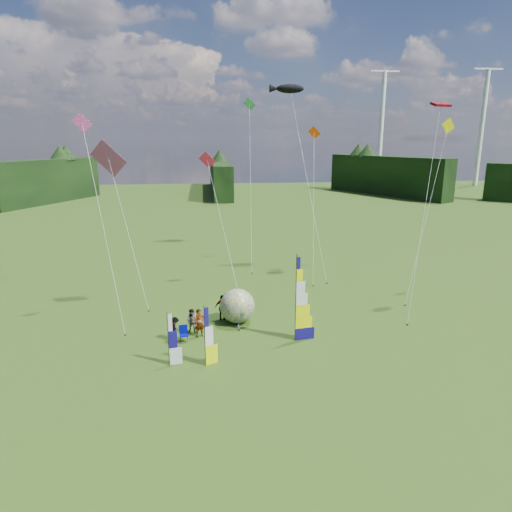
{
  "coord_description": "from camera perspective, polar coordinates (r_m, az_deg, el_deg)",
  "views": [
    {
      "loc": [
        -4.14,
        -23.12,
        12.54
      ],
      "look_at": [
        -1.0,
        4.0,
        5.5
      ],
      "focal_mm": 32.0,
      "sensor_mm": 36.0,
      "label": 1
    }
  ],
  "objects": [
    {
      "name": "kite_rainbow_delta",
      "position": [
        36.5,
        -15.85,
        4.81
      ],
      "size": [
        10.75,
        12.48,
        13.54
      ],
      "primitive_type": null,
      "rotation": [
        0.0,
        0.0,
        -0.27
      ],
      "color": "#FF0B00",
      "rests_on": "ground"
    },
    {
      "name": "small_kite_orange",
      "position": [
        42.85,
        7.24,
        7.02
      ],
      "size": [
        4.37,
        10.39,
        14.16
      ],
      "primitive_type": null,
      "rotation": [
        0.0,
        0.0,
        -0.07
      ],
      "color": "#E93F03",
      "rests_on": "ground"
    },
    {
      "name": "spectator_c",
      "position": [
        29.88,
        -10.1,
        -8.96
      ],
      "size": [
        0.44,
        1.03,
        1.56
      ],
      "primitive_type": "imported",
      "rotation": [
        0.0,
        0.0,
        1.64
      ],
      "color": "#66594C",
      "rests_on": "ground"
    },
    {
      "name": "small_kite_green",
      "position": [
        47.25,
        -0.69,
        9.79
      ],
      "size": [
        7.72,
        13.12,
        17.38
      ],
      "primitive_type": null,
      "rotation": [
        0.0,
        0.0,
        -0.38
      ],
      "color": "#3FB758",
      "rests_on": "ground"
    },
    {
      "name": "treeline_ring",
      "position": [
        25.0,
        3.35,
        -5.55
      ],
      "size": [
        210.0,
        210.0,
        8.0
      ],
      "primitive_type": null,
      "color": "#1A3610",
      "rests_on": "ground"
    },
    {
      "name": "spectator_d",
      "position": [
        32.63,
        -4.22,
        -6.44
      ],
      "size": [
        1.13,
        0.6,
        1.85
      ],
      "primitive_type": "imported",
      "rotation": [
        0.0,
        0.0,
        2.99
      ],
      "color": "#66594C",
      "rests_on": "ground"
    },
    {
      "name": "small_kite_pink",
      "position": [
        33.29,
        -18.71,
        4.83
      ],
      "size": [
        7.5,
        10.6,
        14.83
      ],
      "primitive_type": null,
      "rotation": [
        0.0,
        0.0,
        0.21
      ],
      "color": "#E246A3",
      "rests_on": "ground"
    },
    {
      "name": "side_banner_left",
      "position": [
        26.07,
        -6.42,
        -10.06
      ],
      "size": [
        0.93,
        0.5,
        3.53
      ],
      "primitive_type": null,
      "rotation": [
        0.0,
        0.0,
        0.43
      ],
      "color": "#F0FF00",
      "rests_on": "ground"
    },
    {
      "name": "small_kite_yellow",
      "position": [
        39.01,
        20.7,
        5.85
      ],
      "size": [
        8.79,
        9.05,
        14.66
      ],
      "primitive_type": null,
      "rotation": [
        0.0,
        0.0,
        0.24
      ],
      "color": "#FBE800",
      "rests_on": "ground"
    },
    {
      "name": "turbine_left",
      "position": [
        139.49,
        26.35,
        14.03
      ],
      "size": [
        8.0,
        1.2,
        30.0
      ],
      "primitive_type": null,
      "color": "silver",
      "rests_on": "ground"
    },
    {
      "name": "kite_parafoil",
      "position": [
        35.09,
        20.44,
        6.57
      ],
      "size": [
        8.04,
        9.79,
        16.55
      ],
      "primitive_type": null,
      "rotation": [
        0.0,
        0.0,
        0.1
      ],
      "color": "#A6000A",
      "rests_on": "ground"
    },
    {
      "name": "camp_chair",
      "position": [
        29.71,
        -9.01,
        -9.6
      ],
      "size": [
        0.67,
        0.67,
        1.04
      ],
      "primitive_type": null,
      "rotation": [
        0.0,
        0.0,
        0.13
      ],
      "color": "#000460",
      "rests_on": "ground"
    },
    {
      "name": "kite_whale",
      "position": [
        44.27,
        6.45,
        10.48
      ],
      "size": [
        9.46,
        14.57,
        19.07
      ],
      "primitive_type": null,
      "rotation": [
        0.0,
        0.0,
        0.37
      ],
      "color": "black",
      "rests_on": "ground"
    },
    {
      "name": "bol_inflatable",
      "position": [
        32.02,
        -2.35,
        -6.26
      ],
      "size": [
        2.97,
        2.97,
        2.43
      ],
      "primitive_type": "sphere",
      "rotation": [
        0.0,
        0.0,
        0.25
      ],
      "color": "#19359E",
      "rests_on": "ground"
    },
    {
      "name": "side_banner_far",
      "position": [
        26.51,
        -10.89,
        -10.29
      ],
      "size": [
        0.93,
        0.25,
        3.13
      ],
      "primitive_type": null,
      "rotation": [
        0.0,
        0.0,
        0.16
      ],
      "color": "white",
      "rests_on": "ground"
    },
    {
      "name": "feather_banner_main",
      "position": [
        28.76,
        5.0,
        -5.47
      ],
      "size": [
        1.48,
        0.3,
        5.53
      ],
      "primitive_type": null,
      "rotation": [
        0.0,
        0.0,
        0.14
      ],
      "color": "navy",
      "rests_on": "ground"
    },
    {
      "name": "spectator_b",
      "position": [
        30.71,
        -7.96,
        -8.08
      ],
      "size": [
        0.91,
        0.66,
        1.69
      ],
      "primitive_type": "imported",
      "rotation": [
        0.0,
        0.0,
        -0.35
      ],
      "color": "#66594C",
      "rests_on": "ground"
    },
    {
      "name": "spectator_a",
      "position": [
        30.13,
        -7.06,
        -8.3
      ],
      "size": [
        0.8,
        0.66,
        1.88
      ],
      "primitive_type": "imported",
      "rotation": [
        0.0,
        0.0,
        0.36
      ],
      "color": "#66594C",
      "rests_on": "ground"
    },
    {
      "name": "turbine_right",
      "position": [
        134.45,
        15.37,
        15.02
      ],
      "size": [
        8.0,
        1.2,
        30.0
      ],
      "primitive_type": null,
      "color": "silver",
      "rests_on": "ground"
    },
    {
      "name": "ground",
      "position": [
        26.63,
        3.22,
        -13.66
      ],
      "size": [
        220.0,
        220.0,
        0.0
      ],
      "primitive_type": "plane",
      "color": "#3D6018",
      "rests_on": "ground"
    },
    {
      "name": "small_kite_red",
      "position": [
        39.04,
        -4.23,
        4.75
      ],
      "size": [
        5.99,
        10.95,
        11.97
      ],
      "primitive_type": null,
      "rotation": [
        0.0,
        0.0,
        -0.11
      ],
      "color": "red",
      "rests_on": "ground"
    }
  ]
}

